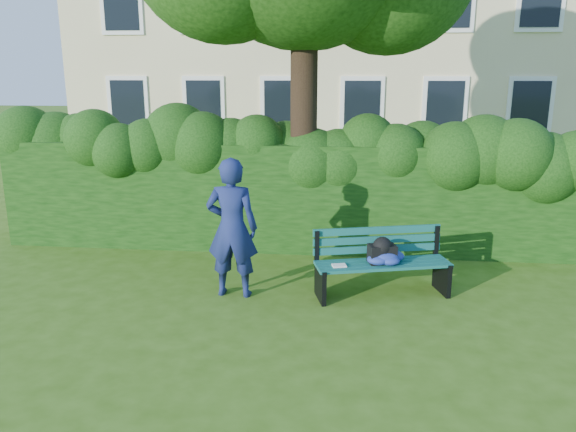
# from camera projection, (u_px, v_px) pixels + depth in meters

# --- Properties ---
(ground) EXTENTS (80.00, 80.00, 0.00)m
(ground) POSITION_uv_depth(u_px,v_px,m) (283.00, 294.00, 7.66)
(ground) COLOR #375A12
(ground) RESTS_ON ground
(hedge) EXTENTS (10.00, 1.00, 1.80)m
(hedge) POSITION_uv_depth(u_px,v_px,m) (298.00, 195.00, 9.55)
(hedge) COLOR black
(hedge) RESTS_ON ground
(park_bench) EXTENTS (1.88, 1.00, 0.89)m
(park_bench) POSITION_uv_depth(u_px,v_px,m) (382.00, 260.00, 7.53)
(park_bench) COLOR #11564D
(park_bench) RESTS_ON ground
(man_reading) EXTENTS (0.69, 0.46, 1.88)m
(man_reading) POSITION_uv_depth(u_px,v_px,m) (232.00, 228.00, 7.42)
(man_reading) COLOR navy
(man_reading) RESTS_ON ground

